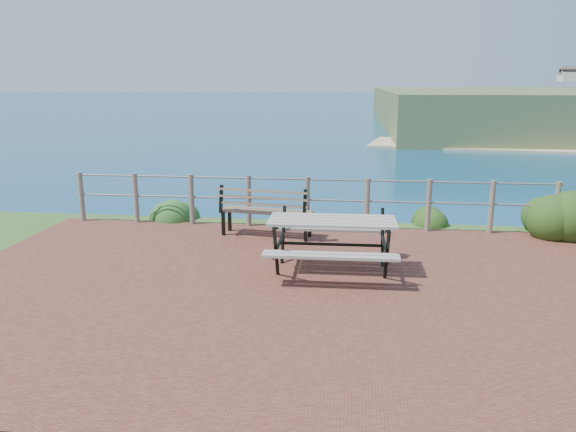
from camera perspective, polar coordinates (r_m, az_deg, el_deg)
name	(u,v)px	position (r m, az deg, el deg)	size (l,w,h in m)	color
ground	(286,290)	(7.80, -0.21, -7.49)	(10.00, 7.00, 0.12)	brown
ocean	(354,90)	(207.25, 6.76, 12.64)	(1200.00, 1200.00, 0.00)	#156180
safety_railing	(307,200)	(10.85, 1.96, 1.68)	(9.40, 0.10, 1.00)	#6B5B4C
picnic_table	(332,239)	(8.39, 4.47, -2.37)	(1.89, 1.63, 0.79)	gray
park_bench	(266,203)	(10.23, -2.23, 1.28)	(1.74, 0.68, 0.96)	brown
shrub_right_edge	(554,235)	(11.61, 25.42, -1.76)	(1.11, 1.11, 1.58)	#214414
shrub_lip_west	(172,217)	(12.11, -11.71, -0.13)	(0.85, 0.85, 0.62)	#215720
shrub_lip_east	(434,223)	(11.73, 14.60, -0.73)	(0.70, 0.70, 0.42)	#214414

